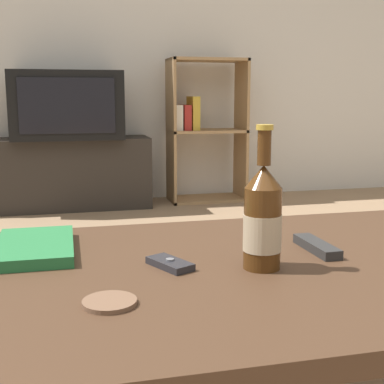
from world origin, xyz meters
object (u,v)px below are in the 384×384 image
(television, at_px, (67,105))
(cell_phone, at_px, (170,264))
(remote_control, at_px, (317,246))
(bookshelf, at_px, (202,128))
(table_book, at_px, (35,247))
(beer_bottle, at_px, (263,219))
(tv_stand, at_px, (70,173))

(television, bearing_deg, cell_phone, -86.76)
(remote_control, bearing_deg, television, 99.17)
(bookshelf, distance_m, table_book, 2.83)
(beer_bottle, relative_size, cell_phone, 2.50)
(television, height_order, beer_bottle, television)
(television, height_order, remote_control, television)
(tv_stand, height_order, cell_phone, tv_stand)
(television, relative_size, beer_bottle, 2.59)
(tv_stand, relative_size, bookshelf, 1.06)
(tv_stand, xyz_separation_m, cell_phone, (0.16, -2.75, 0.21))
(beer_bottle, distance_m, cell_phone, 0.20)
(remote_control, xyz_separation_m, table_book, (-0.59, 0.13, 0.00))
(bookshelf, bearing_deg, tv_stand, -177.54)
(beer_bottle, bearing_deg, remote_control, 27.13)
(beer_bottle, xyz_separation_m, remote_control, (0.16, 0.08, -0.09))
(tv_stand, distance_m, table_book, 2.59)
(table_book, bearing_deg, bookshelf, 68.52)
(beer_bottle, bearing_deg, table_book, 153.97)
(tv_stand, distance_m, television, 0.46)
(beer_bottle, bearing_deg, television, 96.70)
(tv_stand, distance_m, bookshelf, 1.00)
(tv_stand, distance_m, remote_control, 2.77)
(beer_bottle, bearing_deg, tv_stand, 96.69)
(bookshelf, height_order, cell_phone, bookshelf)
(tv_stand, height_order, remote_control, tv_stand)
(television, xyz_separation_m, remote_control, (0.49, -2.71, -0.25))
(tv_stand, bearing_deg, remote_control, -79.85)
(television, height_order, bookshelf, bookshelf)
(cell_phone, relative_size, remote_control, 0.73)
(bookshelf, xyz_separation_m, beer_bottle, (-0.63, -2.84, 0.00))
(bookshelf, relative_size, beer_bottle, 3.70)
(tv_stand, bearing_deg, beer_bottle, -83.31)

